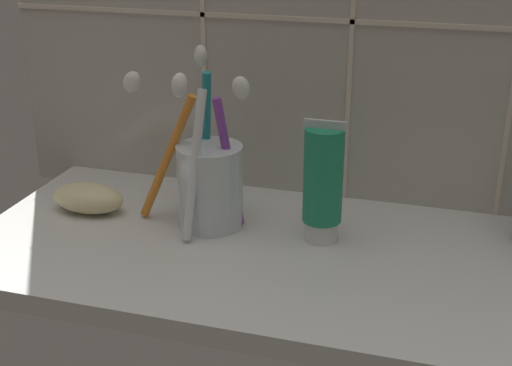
# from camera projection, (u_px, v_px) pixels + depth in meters

# --- Properties ---
(sink_counter) EXTENTS (0.65, 0.29, 0.02)m
(sink_counter) POSITION_uv_depth(u_px,v_px,m) (300.00, 260.00, 0.68)
(sink_counter) COLOR silver
(sink_counter) RESTS_ON ground
(toothbrush_cup) EXTENTS (0.13, 0.11, 0.18)m
(toothbrush_cup) POSITION_uv_depth(u_px,v_px,m) (208.00, 179.00, 0.72)
(toothbrush_cup) COLOR silver
(toothbrush_cup) RESTS_ON sink_counter
(toothpaste_tube) EXTENTS (0.04, 0.04, 0.12)m
(toothpaste_tube) POSITION_uv_depth(u_px,v_px,m) (323.00, 183.00, 0.68)
(toothpaste_tube) COLOR white
(toothpaste_tube) RESTS_ON sink_counter
(soap_bar) EXTENTS (0.08, 0.05, 0.03)m
(soap_bar) POSITION_uv_depth(u_px,v_px,m) (88.00, 198.00, 0.76)
(soap_bar) COLOR beige
(soap_bar) RESTS_ON sink_counter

